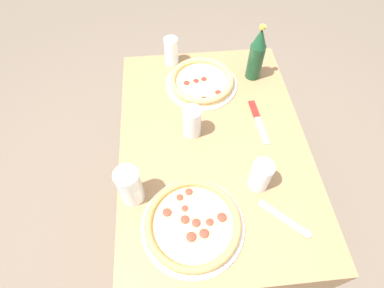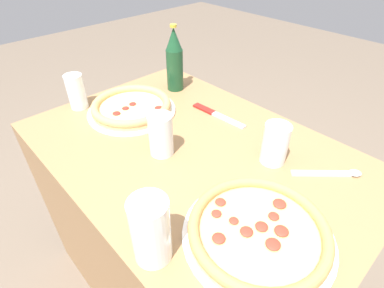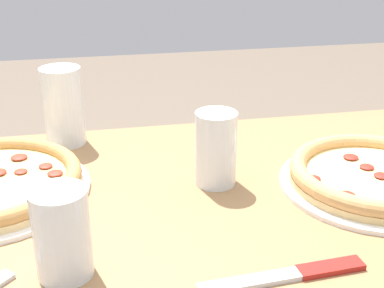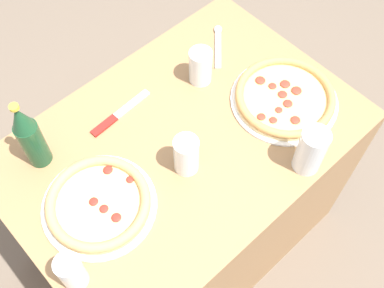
{
  "view_description": "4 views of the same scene",
  "coord_description": "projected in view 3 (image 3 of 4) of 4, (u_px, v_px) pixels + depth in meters",
  "views": [
    {
      "loc": [
        0.65,
        -0.15,
        1.7
      ],
      "look_at": [
        0.05,
        -0.09,
        0.81
      ],
      "focal_mm": 28.0,
      "sensor_mm": 36.0,
      "label": 1
    },
    {
      "loc": [
        0.52,
        -0.49,
        1.31
      ],
      "look_at": [
        0.02,
        -0.03,
        0.8
      ],
      "focal_mm": 28.0,
      "sensor_mm": 36.0,
      "label": 2
    },
    {
      "loc": [
        0.15,
        0.72,
        1.18
      ],
      "look_at": [
        -0.01,
        -0.08,
        0.83
      ],
      "focal_mm": 50.0,
      "sensor_mm": 36.0,
      "label": 3
    },
    {
      "loc": [
        -0.49,
        -0.58,
        1.96
      ],
      "look_at": [
        -0.0,
        -0.05,
        0.78
      ],
      "focal_mm": 45.0,
      "sensor_mm": 36.0,
      "label": 4
    }
  ],
  "objects": [
    {
      "name": "pizza_margherita",
      "position": [
        374.0,
        176.0,
        0.9
      ],
      "size": [
        0.31,
        0.31,
        0.04
      ],
      "color": "white",
      "rests_on": "table"
    },
    {
      "name": "glass_water",
      "position": [
        216.0,
        152.0,
        0.9
      ],
      "size": [
        0.07,
        0.07,
        0.13
      ],
      "color": "white",
      "rests_on": "table"
    },
    {
      "name": "glass_red_wine",
      "position": [
        64.0,
        111.0,
        1.05
      ],
      "size": [
        0.08,
        0.08,
        0.16
      ],
      "color": "white",
      "rests_on": "table"
    },
    {
      "name": "glass_mango_juice",
      "position": [
        62.0,
        237.0,
        0.67
      ],
      "size": [
        0.07,
        0.07,
        0.12
      ],
      "color": "white",
      "rests_on": "table"
    },
    {
      "name": "knife",
      "position": [
        291.0,
        275.0,
        0.68
      ],
      "size": [
        0.22,
        0.04,
        0.01
      ],
      "color": "maroon",
      "rests_on": "table"
    }
  ]
}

